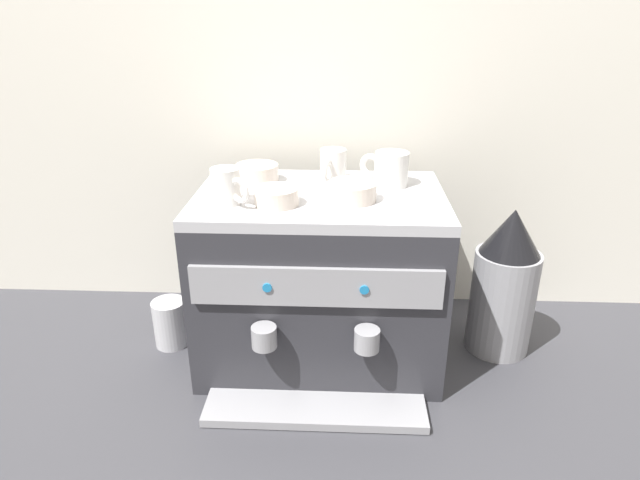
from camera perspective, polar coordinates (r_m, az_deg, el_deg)
ground_plane at (r=1.50m, az=0.00°, el=-11.46°), size 4.00×4.00×0.00m
tiled_backsplash_wall at (r=1.58m, az=0.52°, el=9.39°), size 2.80×0.03×0.94m
espresso_machine at (r=1.38m, az=-0.01°, el=-4.05°), size 0.59×0.50×0.44m
ceramic_cup_0 at (r=1.36m, az=1.32°, el=7.73°), size 0.07×0.11×0.08m
ceramic_cup_1 at (r=1.35m, az=7.29°, el=7.42°), size 0.12×0.09×0.08m
ceramic_cup_2 at (r=1.23m, az=-9.71°, el=5.54°), size 0.09×0.08×0.08m
ceramic_bowl_0 at (r=1.22m, az=-4.58°, el=4.54°), size 0.10×0.10×0.04m
ceramic_bowl_1 at (r=1.39m, az=-6.61°, el=6.93°), size 0.11×0.11×0.04m
ceramic_bowl_2 at (r=1.24m, az=3.36°, el=5.05°), size 0.11×0.11×0.04m
coffee_grinder at (r=1.49m, az=18.75°, el=-4.40°), size 0.17×0.17×0.40m
milk_pitcher at (r=1.54m, az=-15.40°, el=-8.37°), size 0.09×0.09×0.13m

